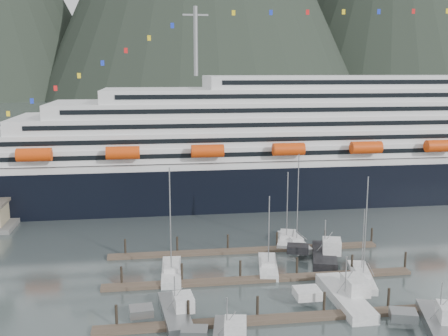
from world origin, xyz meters
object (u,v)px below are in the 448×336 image
Objects in this scene: sailboat_g at (294,242)px; trawler_d at (438,322)px; cruise_ship at (353,148)px; trawler_c at (344,296)px; trawler_a at (174,312)px; sailboat_b at (172,272)px; sailboat_f at (287,240)px; sailboat_h at (361,273)px; sailboat_d at (362,277)px; sailboat_c at (268,267)px; trawler_e at (323,254)px.

sailboat_g is 1.48× the size of trawler_d.
cruise_ship is 14.58× the size of trawler_c.
trawler_a is 23.68m from trawler_c.
sailboat_b is 1.27× the size of sailboat_f.
trawler_c is at bearing 161.16° from sailboat_h.
sailboat_b is 1.06× the size of sailboat_d.
sailboat_c is at bearing 78.25° from sailboat_d.
sailboat_c is 27.76m from trawler_d.
trawler_d is (10.11, -34.95, 0.44)m from sailboat_f.
sailboat_b is 15.56m from sailboat_c.
trawler_c is at bearing -139.02° from sailboat_c.
trawler_c is (-5.53, -6.96, 0.48)m from sailboat_d.
cruise_ship reaches higher than trawler_a.
sailboat_b reaches higher than trawler_c.
sailboat_g is 8.63m from trawler_e.
trawler_e is (-6.27, 25.26, 0.08)m from trawler_d.
sailboat_h is (-19.08, -52.25, -11.64)m from cruise_ship.
trawler_d is (9.05, -33.42, 0.42)m from sailboat_g.
cruise_ship is 11.89× the size of sailboat_g.
sailboat_c is at bearing 88.01° from sailboat_h.
sailboat_f is at bearing 39.38° from sailboat_h.
trawler_e is (10.33, 3.02, 0.53)m from sailboat_c.
sailboat_b reaches higher than trawler_a.
trawler_e is at bearing -116.84° from cruise_ship.
sailboat_b reaches higher than sailboat_f.
sailboat_c is 0.90× the size of trawler_c.
sailboat_b reaches higher than trawler_d.
cruise_ship reaches higher than trawler_d.
sailboat_h is at bearing -162.61° from sailboat_g.
sailboat_d is 0.96× the size of sailboat_g.
sailboat_f is at bearing -16.61° from sailboat_c.
trawler_a is at bearing 92.69° from trawler_c.
trawler_d is at bearing -136.52° from trawler_c.
sailboat_f reaches higher than sailboat_h.
cruise_ship reaches higher than trawler_e.
sailboat_g is 16.97m from sailboat_h.
sailboat_c is at bearing -52.98° from trawler_a.
sailboat_f is at bearing 2.11° from trawler_c.
sailboat_b is at bearing 111.75° from sailboat_g.
sailboat_g is (-25.37, -36.49, -11.58)m from cruise_ship.
sailboat_b reaches higher than sailboat_c.
trawler_c is (23.34, -13.02, 0.46)m from sailboat_b.
trawler_e is (26.19, 17.61, 0.13)m from trawler_a.
trawler_a is (-29.70, -10.00, 0.43)m from sailboat_h.
sailboat_h is at bearing -4.55° from sailboat_d.
trawler_a is at bearing 143.05° from sailboat_c.
trawler_d is at bearing -169.21° from sailboat_g.
trawler_d is at bearing -121.33° from sailboat_b.
sailboat_g reaches higher than sailboat_f.
sailboat_g is at bearing -23.60° from sailboat_c.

